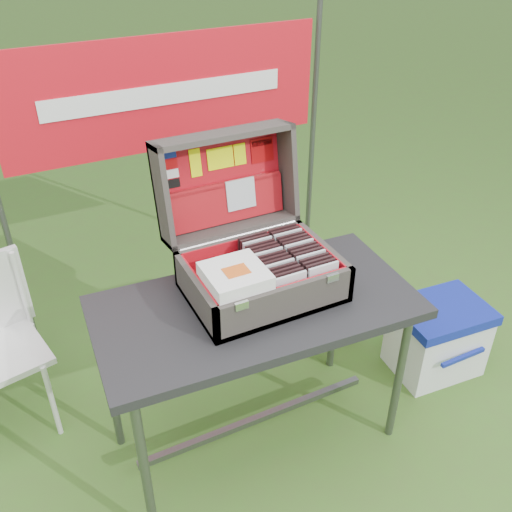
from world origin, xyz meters
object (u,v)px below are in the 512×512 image
cardboard_box (329,314)px  table (256,376)px  chair (0,357)px  suitcase (255,226)px  cooler (437,338)px

cardboard_box → table: bearing=-142.7°
chair → cardboard_box: chair is taller
suitcase → cardboard_box: 1.10m
suitcase → table: bearing=-115.4°
table → cardboard_box: (0.65, 0.42, -0.20)m
suitcase → chair: size_ratio=0.71×
cooler → chair: (-2.00, 0.59, 0.21)m
cardboard_box → chair: bearing=178.7°
table → cardboard_box: 0.80m
table → cooler: table is taller
table → cooler: size_ratio=2.80×
suitcase → chair: bearing=154.6°
chair → cardboard_box: size_ratio=2.10×
table → cooler: 1.06m
suitcase → cardboard_box: bearing=27.2°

